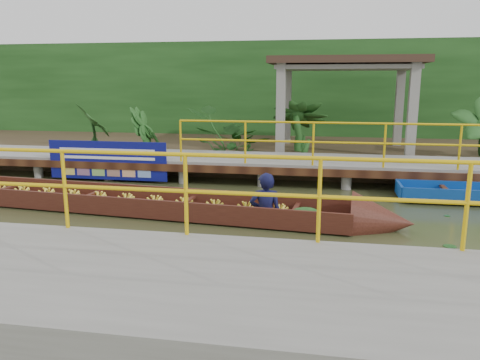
# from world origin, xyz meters

# --- Properties ---
(ground) EXTENTS (80.00, 80.00, 0.00)m
(ground) POSITION_xyz_m (0.00, 0.00, 0.00)
(ground) COLOR #31361B
(ground) RESTS_ON ground
(land_strip) EXTENTS (30.00, 8.00, 0.45)m
(land_strip) POSITION_xyz_m (0.00, 7.50, 0.23)
(land_strip) COLOR #35291A
(land_strip) RESTS_ON ground
(far_dock) EXTENTS (16.00, 2.06, 1.66)m
(far_dock) POSITION_xyz_m (0.02, 3.43, 0.48)
(far_dock) COLOR slate
(far_dock) RESTS_ON ground
(near_dock) EXTENTS (18.00, 2.40, 1.73)m
(near_dock) POSITION_xyz_m (1.00, -4.20, 0.30)
(near_dock) COLOR slate
(near_dock) RESTS_ON ground
(pavilion) EXTENTS (4.40, 3.00, 3.00)m
(pavilion) POSITION_xyz_m (3.00, 6.30, 2.82)
(pavilion) COLOR slate
(pavilion) RESTS_ON ground
(foliage_backdrop) EXTENTS (30.00, 0.80, 4.00)m
(foliage_backdrop) POSITION_xyz_m (0.00, 10.00, 2.00)
(foliage_backdrop) COLOR #173E13
(foliage_backdrop) RESTS_ON ground
(vendor_boat) EXTENTS (10.46, 1.97, 2.06)m
(vendor_boat) POSITION_xyz_m (-0.93, 0.04, 0.21)
(vendor_boat) COLOR #37150F
(vendor_boat) RESTS_ON ground
(blue_banner) EXTENTS (3.12, 0.04, 0.98)m
(blue_banner) POSITION_xyz_m (-2.91, 2.48, 0.56)
(blue_banner) COLOR navy
(blue_banner) RESTS_ON ground
(tropical_plants) EXTENTS (14.12, 1.12, 1.40)m
(tropical_plants) POSITION_xyz_m (1.51, 5.30, 1.15)
(tropical_plants) COLOR #173E13
(tropical_plants) RESTS_ON ground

